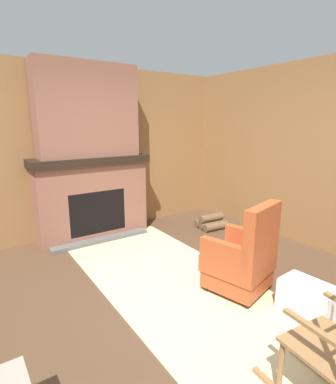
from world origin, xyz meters
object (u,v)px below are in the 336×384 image
Objects in this scene: firewood_stack at (211,223)px; storage_case at (115,150)px; oil_lamp_vase at (56,152)px; laundry_basket at (308,299)px; decorative_plate_on_mantel at (81,147)px; armchair at (242,260)px.

firewood_stack is 2.25× the size of storage_case.
firewood_stack is 1.73× the size of oil_lamp_vase.
laundry_basket is 2.41× the size of storage_case.
laundry_basket is 3.37m from storage_case.
storage_case is at bearing -120.59° from firewood_stack.
decorative_plate_on_mantel is at bearing -92.11° from storage_case.
firewood_stack is at bearing 159.41° from laundry_basket.
oil_lamp_vase is 0.37m from decorative_plate_on_mantel.
decorative_plate_on_mantel reaches higher than storage_case.
storage_case is 0.55m from decorative_plate_on_mantel.
firewood_stack is 2.47m from decorative_plate_on_mantel.
firewood_stack is 1.61× the size of decorative_plate_on_mantel.
decorative_plate_on_mantel is at bearing -113.42° from firewood_stack.
armchair is 4.77× the size of storage_case.
decorative_plate_on_mantel is (-0.02, 0.37, 0.05)m from oil_lamp_vase.
decorative_plate_on_mantel is (-3.13, -1.05, 1.26)m from laundry_basket.
decorative_plate_on_mantel is (-2.50, -0.83, 1.05)m from armchair.
storage_case is at bearing 87.89° from decorative_plate_on_mantel.
oil_lamp_vase reaches higher than firewood_stack.
oil_lamp_vase is at bearing 11.19° from armchair.
storage_case is at bearing 89.99° from oil_lamp_vase.
armchair is 2.02m from firewood_stack.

